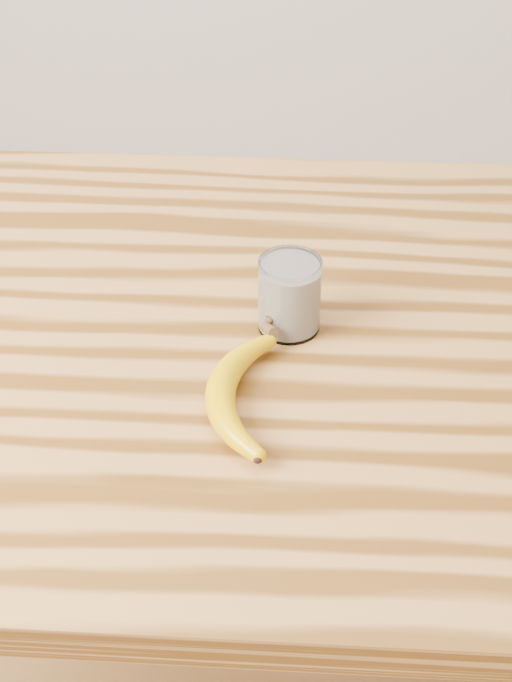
{
  "coord_description": "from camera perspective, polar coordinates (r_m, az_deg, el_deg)",
  "views": [
    {
      "loc": [
        0.11,
        -0.83,
        1.55
      ],
      "look_at": [
        0.06,
        -0.06,
        0.93
      ],
      "focal_mm": 50.0,
      "sensor_mm": 36.0,
      "label": 1
    }
  ],
  "objects": [
    {
      "name": "smoothie_glass",
      "position": [
        1.03,
        2.02,
        2.75
      ],
      "size": [
        0.07,
        0.07,
        0.09
      ],
      "color": "white",
      "rests_on": "table"
    },
    {
      "name": "banana",
      "position": [
        0.95,
        -2.2,
        -3.08
      ],
      "size": [
        0.1,
        0.26,
        0.03
      ],
      "primitive_type": null,
      "rotation": [
        0.0,
        0.0,
        -0.01
      ],
      "color": "#C79500",
      "rests_on": "table"
    },
    {
      "name": "table",
      "position": [
        1.14,
        -2.98,
        -4.23
      ],
      "size": [
        1.2,
        0.8,
        0.9
      ],
      "color": "#9F6C32",
      "rests_on": "ground"
    }
  ]
}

